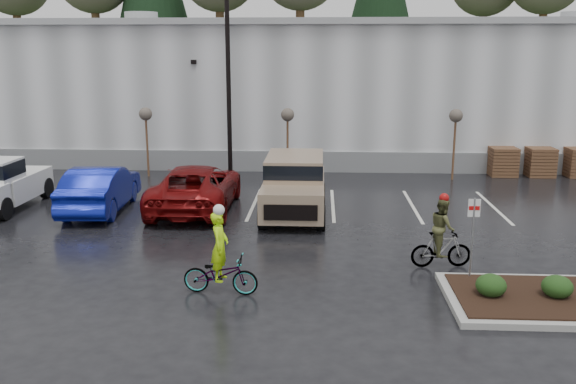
# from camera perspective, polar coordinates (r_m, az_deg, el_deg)

# --- Properties ---
(ground) EXTENTS (120.00, 120.00, 0.00)m
(ground) POSITION_cam_1_polar(r_m,az_deg,el_deg) (15.55, 2.85, -8.46)
(ground) COLOR black
(ground) RESTS_ON ground
(warehouse) EXTENTS (60.50, 15.50, 7.20)m
(warehouse) POSITION_cam_1_polar(r_m,az_deg,el_deg) (36.52, 3.14, 9.82)
(warehouse) COLOR #A4A6A8
(warehouse) RESTS_ON ground
(wooded_ridge) EXTENTS (80.00, 25.00, 6.00)m
(wooded_ridge) POSITION_cam_1_polar(r_m,az_deg,el_deg) (59.53, 3.17, 10.44)
(wooded_ridge) COLOR #233B18
(wooded_ridge) RESTS_ON ground
(lamppost) EXTENTS (0.50, 1.00, 9.22)m
(lamppost) POSITION_cam_1_polar(r_m,az_deg,el_deg) (26.78, -5.65, 12.96)
(lamppost) COLOR black
(lamppost) RESTS_ON ground
(sapling_west) EXTENTS (0.60, 0.60, 3.20)m
(sapling_west) POSITION_cam_1_polar(r_m,az_deg,el_deg) (28.78, -13.17, 6.79)
(sapling_west) COLOR #4A341D
(sapling_west) RESTS_ON ground
(sapling_mid) EXTENTS (0.60, 0.60, 3.20)m
(sapling_mid) POSITION_cam_1_polar(r_m,az_deg,el_deg) (27.67, -0.04, 6.89)
(sapling_mid) COLOR #4A341D
(sapling_mid) RESTS_ON ground
(sapling_east) EXTENTS (0.60, 0.60, 3.20)m
(sapling_east) POSITION_cam_1_polar(r_m,az_deg,el_deg) (28.27, 15.42, 6.55)
(sapling_east) COLOR #4A341D
(sapling_east) RESTS_ON ground
(pallet_stack_a) EXTENTS (1.20, 1.20, 1.35)m
(pallet_stack_a) POSITION_cam_1_polar(r_m,az_deg,el_deg) (30.13, 19.45, 2.70)
(pallet_stack_a) COLOR #4A341D
(pallet_stack_a) RESTS_ON ground
(pallet_stack_b) EXTENTS (1.20, 1.20, 1.35)m
(pallet_stack_b) POSITION_cam_1_polar(r_m,az_deg,el_deg) (30.65, 22.50, 2.62)
(pallet_stack_b) COLOR #4A341D
(pallet_stack_b) RESTS_ON ground
(shrub_a) EXTENTS (0.70, 0.70, 0.52)m
(shrub_a) POSITION_cam_1_polar(r_m,az_deg,el_deg) (15.01, 18.46, -8.28)
(shrub_a) COLOR black
(shrub_a) RESTS_ON curb_island
(shrub_b) EXTENTS (0.70, 0.70, 0.52)m
(shrub_b) POSITION_cam_1_polar(r_m,az_deg,el_deg) (15.47, 23.88, -8.10)
(shrub_b) COLOR black
(shrub_b) RESTS_ON curb_island
(fire_lane_sign) EXTENTS (0.30, 0.05, 2.20)m
(fire_lane_sign) POSITION_cam_1_polar(r_m,az_deg,el_deg) (15.75, 16.90, -3.35)
(fire_lane_sign) COLOR gray
(fire_lane_sign) RESTS_ON ground
(pickup_white) EXTENTS (2.10, 5.20, 1.96)m
(pickup_white) POSITION_cam_1_polar(r_m,az_deg,el_deg) (24.99, -25.09, 0.92)
(pickup_white) COLOR white
(pickup_white) RESTS_ON ground
(car_blue) EXTENTS (2.05, 5.13, 1.66)m
(car_blue) POSITION_cam_1_polar(r_m,az_deg,el_deg) (23.16, -17.13, 0.33)
(car_blue) COLOR #0D1892
(car_blue) RESTS_ON ground
(car_red) EXTENTS (2.81, 5.99, 1.66)m
(car_red) POSITION_cam_1_polar(r_m,az_deg,el_deg) (22.59, -8.59, 0.45)
(car_red) COLOR #6B090A
(car_red) RESTS_ON ground
(suv_tan) EXTENTS (2.20, 5.10, 2.06)m
(suv_tan) POSITION_cam_1_polar(r_m,az_deg,el_deg) (21.52, 0.59, 0.52)
(suv_tan) COLOR gray
(suv_tan) RESTS_ON ground
(cyclist_hivis) EXTENTS (1.88, 0.81, 2.21)m
(cyclist_hivis) POSITION_cam_1_polar(r_m,az_deg,el_deg) (14.73, -6.35, -6.91)
(cyclist_hivis) COLOR #3F3F44
(cyclist_hivis) RESTS_ON ground
(cyclist_olive) EXTENTS (1.62, 0.79, 2.05)m
(cyclist_olive) POSITION_cam_1_polar(r_m,az_deg,el_deg) (16.88, 14.18, -4.37)
(cyclist_olive) COLOR #3F3F44
(cyclist_olive) RESTS_ON ground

